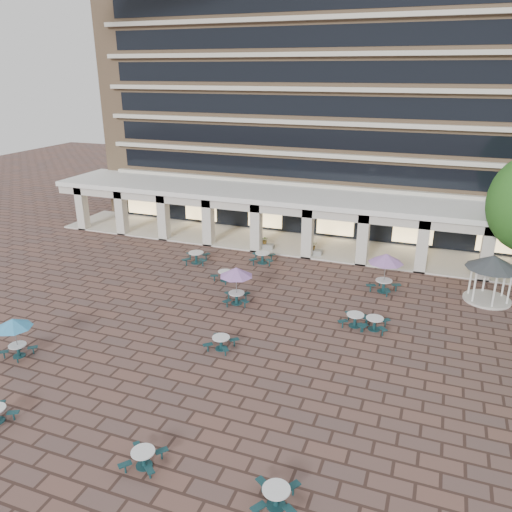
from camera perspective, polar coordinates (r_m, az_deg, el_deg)
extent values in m
plane|color=brown|center=(29.18, -4.64, -7.67)|extent=(120.00, 120.00, 0.00)
cube|color=#9A7857|center=(50.03, 7.92, 17.18)|extent=(40.00, 15.00, 22.00)
cube|color=beige|center=(43.43, 5.16, 8.13)|extent=(36.80, 0.50, 0.35)
cube|color=black|center=(43.39, 5.30, 9.87)|extent=(35.20, 0.05, 1.60)
cube|color=beige|center=(42.95, 5.28, 11.52)|extent=(36.80, 0.50, 0.35)
cube|color=black|center=(42.99, 5.42, 13.28)|extent=(35.20, 0.05, 1.60)
cube|color=beige|center=(42.63, 5.39, 14.98)|extent=(36.80, 0.50, 0.35)
cube|color=black|center=(42.75, 5.54, 16.73)|extent=(35.20, 0.05, 1.60)
cube|color=beige|center=(42.46, 5.51, 18.47)|extent=(36.80, 0.50, 0.35)
cube|color=black|center=(42.66, 5.66, 20.22)|extent=(35.20, 0.05, 1.60)
cube|color=beige|center=(42.45, 5.64, 21.98)|extent=(36.80, 0.50, 0.35)
cube|color=black|center=(42.73, 5.80, 23.71)|extent=(35.20, 0.05, 1.60)
cube|color=beige|center=(42.60, 5.78, 25.47)|extent=(36.80, 0.50, 0.35)
cube|color=white|center=(40.92, 4.11, 6.96)|extent=(42.00, 6.60, 0.40)
cube|color=beige|center=(38.39, 2.87, 5.39)|extent=(42.00, 0.30, 0.90)
cube|color=black|center=(44.04, 5.04, 4.69)|extent=(38.00, 0.15, 3.20)
cube|color=beige|center=(42.08, 3.96, 1.48)|extent=(42.00, 6.00, 0.12)
cube|color=beige|center=(48.11, -19.26, 5.22)|extent=(0.80, 0.80, 4.00)
cube|color=beige|center=(45.58, -15.12, 4.86)|extent=(0.80, 0.80, 4.00)
cube|color=beige|center=(43.32, -10.53, 4.42)|extent=(0.80, 0.80, 4.00)
cube|color=beige|center=(41.36, -5.47, 3.91)|extent=(0.80, 0.80, 4.00)
cube|color=beige|center=(39.76, 0.03, 3.33)|extent=(0.80, 0.80, 4.00)
cube|color=beige|center=(38.56, 5.92, 2.66)|extent=(0.80, 0.80, 4.00)
cube|color=beige|center=(37.79, 12.12, 1.93)|extent=(0.80, 0.80, 4.00)
cube|color=beige|center=(37.48, 18.49, 1.15)|extent=(0.80, 0.80, 4.00)
cube|color=beige|center=(37.65, 24.88, 0.36)|extent=(0.80, 0.80, 4.00)
cube|color=#FFD88C|center=(50.45, -12.89, 6.06)|extent=(3.20, 0.08, 2.40)
cube|color=#FFD88C|center=(47.31, -6.33, 5.51)|extent=(3.20, 0.08, 2.40)
cube|color=#FFD88C|center=(44.87, 1.03, 4.80)|extent=(3.20, 0.08, 2.40)
cube|color=#FFD88C|center=(43.25, 9.06, 3.94)|extent=(3.20, 0.08, 2.40)
cube|color=#FFD88C|center=(42.54, 17.52, 2.95)|extent=(3.20, 0.08, 2.40)
cube|color=#FFD88C|center=(42.79, 26.06, 1.88)|extent=(3.20, 0.08, 2.40)
cube|color=#153A40|center=(23.97, -26.02, -15.77)|extent=(0.53, 0.44, 0.04)
cylinder|color=#153A40|center=(24.08, -25.95, -16.15)|extent=(0.07, 0.07, 0.36)
cube|color=#153A40|center=(24.71, -27.09, -14.80)|extent=(0.44, 0.53, 0.04)
cylinder|color=#153A40|center=(24.82, -27.01, -15.18)|extent=(0.07, 0.07, 0.36)
cylinder|color=#153A40|center=(20.44, -12.65, -22.31)|extent=(0.62, 0.62, 0.04)
cylinder|color=#153A40|center=(20.25, -12.72, -21.73)|extent=(0.16, 0.16, 0.59)
cylinder|color=silver|center=(20.02, -12.80, -20.98)|extent=(0.89, 0.89, 0.04)
cube|color=#153A40|center=(20.33, -10.76, -21.00)|extent=(0.50, 0.53, 0.04)
cylinder|color=#153A40|center=(20.46, -10.72, -21.43)|extent=(0.07, 0.07, 0.37)
cube|color=#153A40|center=(20.70, -13.37, -20.35)|extent=(0.53, 0.50, 0.04)
cylinder|color=#153A40|center=(20.83, -13.33, -20.78)|extent=(0.07, 0.07, 0.37)
cube|color=#153A40|center=(20.07, -14.76, -22.03)|extent=(0.50, 0.53, 0.04)
cylinder|color=#153A40|center=(20.21, -14.70, -22.46)|extent=(0.07, 0.07, 0.37)
cube|color=#153A40|center=(19.69, -12.06, -22.76)|extent=(0.53, 0.50, 0.04)
cylinder|color=#153A40|center=(19.83, -12.02, -23.19)|extent=(0.07, 0.07, 0.37)
cylinder|color=#153A40|center=(18.75, 2.30, -26.56)|extent=(0.67, 0.67, 0.04)
cylinder|color=#153A40|center=(18.54, 2.32, -25.93)|extent=(0.17, 0.17, 0.63)
cylinder|color=silver|center=(18.26, 2.34, -25.11)|extent=(0.96, 0.96, 0.05)
cube|color=#153A40|center=(18.81, 4.27, -24.68)|extent=(0.51, 0.59, 0.05)
cylinder|color=#153A40|center=(18.96, 4.25, -25.15)|extent=(0.08, 0.08, 0.40)
cube|color=#153A40|center=(18.87, 0.76, -24.41)|extent=(0.59, 0.51, 0.05)
cylinder|color=#153A40|center=(19.03, 0.76, -24.88)|extent=(0.08, 0.08, 0.40)
cube|color=#153A40|center=(18.14, 0.27, -26.75)|extent=(0.51, 0.59, 0.05)
cylinder|color=#153A40|center=(18.31, 0.27, -27.21)|extent=(0.08, 0.08, 0.40)
cube|color=#153A40|center=(18.08, 3.99, -27.04)|extent=(0.59, 0.51, 0.05)
cylinder|color=#153A40|center=(28.72, -25.43, -10.25)|extent=(0.61, 0.61, 0.03)
cylinder|color=#153A40|center=(28.59, -25.51, -9.78)|extent=(0.16, 0.16, 0.58)
cylinder|color=silver|center=(28.43, -25.62, -9.17)|extent=(0.87, 0.87, 0.04)
cube|color=#153A40|center=(28.45, -24.17, -9.49)|extent=(0.53, 0.49, 0.04)
cylinder|color=#153A40|center=(28.54, -24.11, -9.84)|extent=(0.07, 0.07, 0.37)
cube|color=#153A40|center=(29.14, -25.41, -8.96)|extent=(0.49, 0.53, 0.04)
cylinder|color=#153A40|center=(29.23, -25.35, -9.31)|extent=(0.07, 0.07, 0.37)
cube|color=#153A40|center=(28.66, -26.90, -9.73)|extent=(0.53, 0.49, 0.04)
cylinder|color=#153A40|center=(28.75, -26.84, -10.08)|extent=(0.07, 0.07, 0.37)
cube|color=#153A40|center=(27.95, -25.67, -10.29)|extent=(0.49, 0.53, 0.04)
cylinder|color=#153A40|center=(28.05, -25.61, -10.64)|extent=(0.07, 0.07, 0.37)
cylinder|color=gray|center=(28.24, -25.74, -8.44)|extent=(0.04, 0.04, 2.10)
cone|color=#378CC3|center=(27.88, -26.01, -6.94)|extent=(1.84, 1.84, 0.48)
cylinder|color=#153A40|center=(31.42, -2.23, -5.41)|extent=(0.70, 0.70, 0.04)
cylinder|color=#153A40|center=(31.29, -2.23, -4.90)|extent=(0.18, 0.18, 0.66)
cylinder|color=silver|center=(31.12, -2.24, -4.24)|extent=(1.00, 1.00, 0.05)
cube|color=#153A40|center=(31.70, -1.17, -4.32)|extent=(0.50, 0.61, 0.05)
cylinder|color=#153A40|center=(31.80, -1.17, -4.69)|extent=(0.08, 0.08, 0.42)
cube|color=#153A40|center=(31.79, -3.15, -4.28)|extent=(0.61, 0.50, 0.05)
cylinder|color=#153A40|center=(31.88, -3.14, -4.65)|extent=(0.08, 0.08, 0.42)
cube|color=#153A40|center=(30.80, -3.34, -5.13)|extent=(0.50, 0.61, 0.05)
cylinder|color=#153A40|center=(30.90, -3.33, -5.51)|extent=(0.08, 0.08, 0.42)
cube|color=#153A40|center=(30.71, -1.29, -5.17)|extent=(0.61, 0.50, 0.05)
cylinder|color=#153A40|center=(30.81, -1.29, -5.56)|extent=(0.08, 0.08, 0.42)
cylinder|color=gray|center=(30.93, -2.26, -3.45)|extent=(0.05, 0.05, 2.39)
cone|color=#9765AF|center=(30.56, -2.28, -1.83)|extent=(2.09, 2.09, 0.55)
cylinder|color=#153A40|center=(29.20, 13.32, -8.13)|extent=(0.68, 0.68, 0.04)
cylinder|color=#153A40|center=(29.06, 13.37, -7.61)|extent=(0.18, 0.18, 0.64)
cylinder|color=silver|center=(28.89, 13.43, -6.93)|extent=(0.98, 0.98, 0.05)
cube|color=#153A40|center=(29.44, 14.59, -7.10)|extent=(0.58, 0.57, 0.05)
cylinder|color=#153A40|center=(29.55, 14.55, -7.49)|extent=(0.08, 0.08, 0.41)
cube|color=#153A40|center=(29.55, 12.51, -6.81)|extent=(0.57, 0.58, 0.05)
cylinder|color=#153A40|center=(29.65, 12.48, -7.20)|extent=(0.08, 0.08, 0.41)
cube|color=#153A40|center=(28.60, 12.15, -7.75)|extent=(0.58, 0.57, 0.05)
cylinder|color=#153A40|center=(28.71, 12.11, -8.14)|extent=(0.08, 0.08, 0.41)
cube|color=#153A40|center=(28.49, 14.29, -8.06)|extent=(0.57, 0.58, 0.05)
cylinder|color=#153A40|center=(28.60, 14.25, -8.45)|extent=(0.08, 0.08, 0.41)
cylinder|color=#153A40|center=(38.11, -6.82, -0.75)|extent=(0.79, 0.79, 0.05)
cylinder|color=#153A40|center=(37.99, -6.84, -0.26)|extent=(0.20, 0.20, 0.75)
cylinder|color=silver|center=(37.83, -6.87, 0.39)|extent=(1.13, 1.13, 0.06)
cube|color=#153A40|center=(38.39, -5.74, 0.21)|extent=(0.59, 0.70, 0.06)
cylinder|color=#153A40|center=(38.48, -5.73, -0.15)|extent=(0.09, 0.09, 0.47)
cube|color=#153A40|center=(38.65, -7.55, 0.28)|extent=(0.70, 0.59, 0.06)
cylinder|color=#153A40|center=(38.74, -7.53, -0.08)|extent=(0.09, 0.09, 0.47)
cube|color=#153A40|center=(37.52, -7.98, -0.38)|extent=(0.59, 0.70, 0.06)
cylinder|color=#153A40|center=(37.61, -7.97, -0.75)|extent=(0.09, 0.09, 0.47)
cube|color=#153A40|center=(37.25, -6.12, -0.45)|extent=(0.70, 0.59, 0.06)
cylinder|color=#153A40|center=(37.34, -6.11, -0.82)|extent=(0.09, 0.09, 0.47)
cylinder|color=#153A40|center=(34.75, -3.57, -2.80)|extent=(0.66, 0.66, 0.04)
cylinder|color=#153A40|center=(34.64, -3.58, -2.35)|extent=(0.17, 0.17, 0.62)
cylinder|color=silver|center=(34.50, -3.59, -1.78)|extent=(0.94, 0.94, 0.05)
cube|color=#153A40|center=(34.64, -2.37, -2.15)|extent=(0.58, 0.47, 0.05)
cylinder|color=#153A40|center=(34.72, -2.36, -2.48)|extent=(0.08, 0.08, 0.40)
cube|color=#153A40|center=(35.28, -3.65, -1.74)|extent=(0.47, 0.58, 0.05)
cylinder|color=#153A40|center=(35.36, -3.64, -2.06)|extent=(0.08, 0.08, 0.40)
cube|color=#153A40|center=(34.58, -4.80, -2.25)|extent=(0.58, 0.47, 0.05)
cylinder|color=#153A40|center=(34.66, -4.79, -2.58)|extent=(0.08, 0.08, 0.40)
cube|color=#153A40|center=(33.92, -3.51, -2.67)|extent=(0.47, 0.58, 0.05)
cylinder|color=#153A40|center=(34.01, -3.50, -3.01)|extent=(0.08, 0.08, 0.40)
cylinder|color=#153A40|center=(26.70, -3.99, -10.49)|extent=(0.65, 0.65, 0.04)
cylinder|color=#153A40|center=(26.55, -4.01, -9.96)|extent=(0.17, 0.17, 0.61)
cylinder|color=silver|center=(26.36, -4.03, -9.27)|extent=(0.93, 0.93, 0.05)
cube|color=#153A40|center=(26.68, -2.51, -9.51)|extent=(0.55, 0.53, 0.05)
cylinder|color=#153A40|center=(26.79, -2.50, -9.90)|extent=(0.07, 0.07, 0.39)
cube|color=#153A40|center=(27.10, -4.47, -9.05)|extent=(0.53, 0.55, 0.05)
cylinder|color=#153A40|center=(27.20, -4.45, -9.44)|extent=(0.07, 0.07, 0.39)
cube|color=#153A40|center=(26.33, -5.54, -10.03)|extent=(0.55, 0.53, 0.05)
cylinder|color=#153A40|center=(26.44, -5.52, -10.43)|extent=(0.07, 0.07, 0.39)
cube|color=#153A40|center=(25.90, -3.54, -10.53)|extent=(0.53, 0.55, 0.05)
cylinder|color=#153A40|center=(26.01, -3.53, -10.93)|extent=(0.07, 0.07, 0.39)
cylinder|color=#153A40|center=(34.09, 14.30, -3.91)|extent=(0.76, 0.76, 0.04)
cylinder|color=#153A40|center=(33.95, 14.35, -3.40)|extent=(0.20, 0.20, 0.72)
cylinder|color=silver|center=(33.78, 14.42, -2.72)|extent=(1.09, 1.09, 0.05)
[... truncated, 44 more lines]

